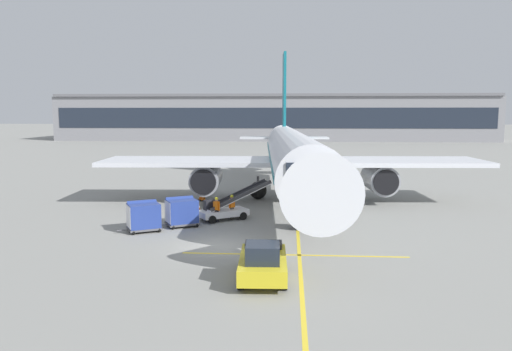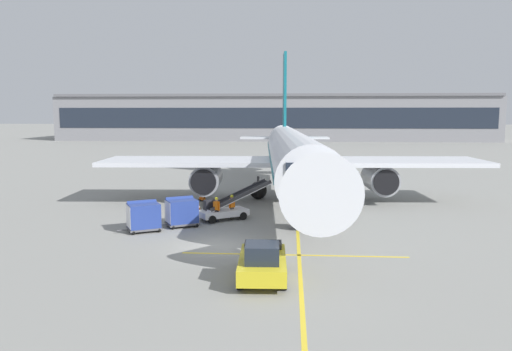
% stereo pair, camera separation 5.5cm
% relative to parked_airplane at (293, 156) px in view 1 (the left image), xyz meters
% --- Properties ---
extents(ground_plane, '(600.00, 600.00, 0.00)m').
position_rel_parked_airplane_xyz_m(ground_plane, '(-4.33, -14.66, -3.86)').
color(ground_plane, gray).
extents(parked_airplane, '(32.31, 42.35, 14.36)m').
position_rel_parked_airplane_xyz_m(parked_airplane, '(0.00, 0.00, 0.00)').
color(parked_airplane, silver).
rests_on(parked_airplane, ground).
extents(belt_loader, '(5.24, 4.04, 2.63)m').
position_rel_parked_airplane_xyz_m(belt_loader, '(-4.68, -7.66, -3.04)').
color(belt_loader, silver).
rests_on(belt_loader, ground).
extents(baggage_cart_lead, '(2.77, 2.35, 1.91)m').
position_rel_parked_airplane_xyz_m(baggage_cart_lead, '(-7.38, -9.95, -2.86)').
color(baggage_cart_lead, '#515156').
rests_on(baggage_cart_lead, ground).
extents(baggage_cart_second, '(2.77, 2.35, 1.91)m').
position_rel_parked_airplane_xyz_m(baggage_cart_second, '(-9.48, -11.53, -2.86)').
color(baggage_cart_second, '#515156').
rests_on(baggage_cart_second, ground).
extents(pushback_tug, '(2.26, 4.47, 1.83)m').
position_rel_parked_airplane_xyz_m(pushback_tug, '(-1.42, -20.14, -3.03)').
color(pushback_tug, gold).
rests_on(pushback_tug, ground).
extents(ground_crew_by_loader, '(0.43, 0.46, 1.74)m').
position_rel_parked_airplane_xyz_m(ground_crew_by_loader, '(-4.30, -7.57, -2.86)').
color(ground_crew_by_loader, '#514C42').
rests_on(ground_crew_by_loader, ground).
extents(ground_crew_by_carts, '(0.51, 0.40, 1.74)m').
position_rel_parked_airplane_xyz_m(ground_crew_by_carts, '(-5.24, -8.62, -2.86)').
color(ground_crew_by_carts, black).
rests_on(ground_crew_by_carts, ground).
extents(safety_cone_engine_keepout, '(0.61, 0.61, 0.69)m').
position_rel_parked_airplane_xyz_m(safety_cone_engine_keepout, '(-7.85, -0.02, -3.52)').
color(safety_cone_engine_keepout, black).
rests_on(safety_cone_engine_keepout, ground).
extents(safety_cone_wingtip, '(0.54, 0.54, 0.61)m').
position_rel_parked_airplane_xyz_m(safety_cone_wingtip, '(-7.18, -5.10, -3.56)').
color(safety_cone_wingtip, black).
rests_on(safety_cone_wingtip, ground).
extents(safety_cone_nose_mark, '(0.52, 0.52, 0.60)m').
position_rel_parked_airplane_xyz_m(safety_cone_nose_mark, '(-7.59, -0.42, -3.57)').
color(safety_cone_nose_mark, black).
rests_on(safety_cone_nose_mark, ground).
extents(apron_guidance_line_lead_in, '(0.20, 110.00, 0.01)m').
position_rel_parked_airplane_xyz_m(apron_guidance_line_lead_in, '(0.30, -0.73, -3.85)').
color(apron_guidance_line_lead_in, yellow).
rests_on(apron_guidance_line_lead_in, ground).
extents(apron_guidance_line_stop_bar, '(12.00, 0.20, 0.01)m').
position_rel_parked_airplane_xyz_m(apron_guidance_line_stop_bar, '(0.04, -16.22, -3.85)').
color(apron_guidance_line_stop_bar, yellow).
rests_on(apron_guidance_line_stop_bar, ground).
extents(terminal_building, '(117.35, 22.07, 12.42)m').
position_rel_parked_airplane_xyz_m(terminal_building, '(-4.88, 97.46, 2.30)').
color(terminal_building, gray).
rests_on(terminal_building, ground).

